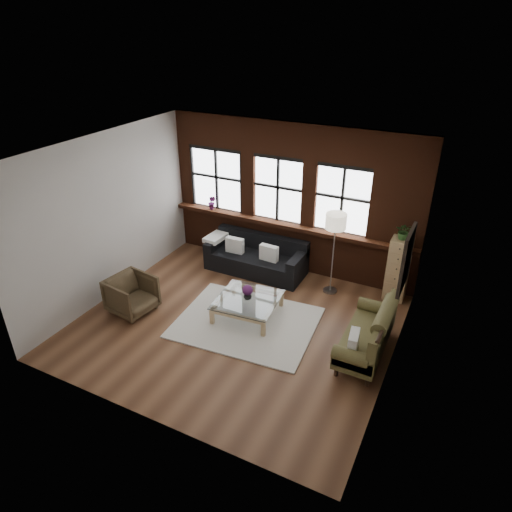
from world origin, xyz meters
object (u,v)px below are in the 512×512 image
at_px(coffee_table, 248,307).
at_px(floor_lamp, 333,251).
at_px(vase, 248,296).
at_px(vintage_settee, 366,331).
at_px(dark_sofa, 256,255).
at_px(drawer_chest, 398,269).
at_px(armchair, 132,295).

xyz_separation_m(coffee_table, floor_lamp, (1.12, 1.51, 0.75)).
distance_m(coffee_table, vase, 0.26).
bearing_deg(coffee_table, vase, 0.00).
bearing_deg(vintage_settee, vase, 177.61).
height_order(coffee_table, floor_lamp, floor_lamp).
bearing_deg(vase, coffee_table, 180.00).
xyz_separation_m(dark_sofa, drawer_chest, (2.95, 0.30, 0.26)).
relative_size(vase, drawer_chest, 0.12).
distance_m(armchair, vase, 2.19).
bearing_deg(floor_lamp, vintage_settee, -55.05).
xyz_separation_m(vintage_settee, armchair, (-4.26, -0.75, -0.09)).
distance_m(vintage_settee, armchair, 4.33).
relative_size(vintage_settee, drawer_chest, 1.31).
relative_size(vintage_settee, floor_lamp, 0.91).
xyz_separation_m(armchair, coffee_table, (2.03, 0.84, -0.18)).
xyz_separation_m(drawer_chest, floor_lamp, (-1.22, -0.36, 0.29)).
height_order(dark_sofa, coffee_table, dark_sofa).
bearing_deg(vintage_settee, armchair, -170.05).
distance_m(drawer_chest, floor_lamp, 1.30).
bearing_deg(vintage_settee, drawer_chest, 87.28).
height_order(vintage_settee, drawer_chest, drawer_chest).
bearing_deg(floor_lamp, armchair, -143.16).
bearing_deg(drawer_chest, coffee_table, -141.26).
bearing_deg(vase, dark_sofa, 111.43).
bearing_deg(dark_sofa, floor_lamp, -1.96).
bearing_deg(drawer_chest, dark_sofa, -174.20).
height_order(vintage_settee, coffee_table, vintage_settee).
bearing_deg(armchair, floor_lamp, -44.77).
relative_size(vintage_settee, armchair, 2.15).
bearing_deg(vase, floor_lamp, 53.57).
distance_m(coffee_table, drawer_chest, 3.03).
height_order(armchair, coffee_table, armchair).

